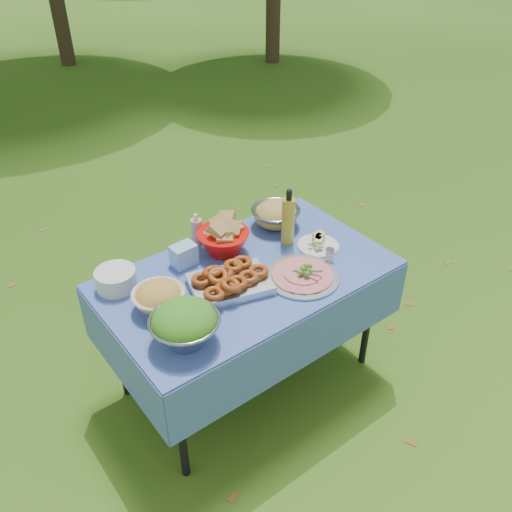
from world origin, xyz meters
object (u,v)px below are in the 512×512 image
(bread_bowl, at_px, (223,237))
(oil_bottle, at_px, (288,217))
(pasta_bowl_steel, at_px, (276,214))
(charcuterie_platter, at_px, (303,271))
(plate_stack, at_px, (116,279))
(salad_bowl, at_px, (185,324))
(picnic_table, at_px, (248,328))

(bread_bowl, bearing_deg, oil_bottle, -22.42)
(pasta_bowl_steel, distance_m, charcuterie_platter, 0.51)
(plate_stack, distance_m, pasta_bowl_steel, 0.98)
(bread_bowl, xyz_separation_m, pasta_bowl_steel, (0.39, 0.04, -0.02))
(plate_stack, height_order, charcuterie_platter, plate_stack)
(plate_stack, distance_m, oil_bottle, 0.95)
(bread_bowl, bearing_deg, salad_bowl, -138.18)
(salad_bowl, relative_size, pasta_bowl_steel, 1.11)
(charcuterie_platter, xyz_separation_m, oil_bottle, (0.15, 0.29, 0.12))
(pasta_bowl_steel, height_order, charcuterie_platter, pasta_bowl_steel)
(pasta_bowl_steel, bearing_deg, plate_stack, 178.44)
(bread_bowl, distance_m, oil_bottle, 0.36)
(bread_bowl, relative_size, oil_bottle, 0.87)
(picnic_table, xyz_separation_m, salad_bowl, (-0.50, -0.23, 0.48))
(plate_stack, xyz_separation_m, charcuterie_platter, (0.77, -0.49, -0.01))
(picnic_table, distance_m, plate_stack, 0.78)
(salad_bowl, relative_size, bread_bowl, 1.08)
(plate_stack, relative_size, charcuterie_platter, 0.53)
(oil_bottle, bearing_deg, bread_bowl, 157.58)
(picnic_table, xyz_separation_m, oil_bottle, (0.35, 0.09, 0.54))
(salad_bowl, height_order, charcuterie_platter, salad_bowl)
(salad_bowl, height_order, bread_bowl, salad_bowl)
(salad_bowl, distance_m, plate_stack, 0.54)
(oil_bottle, bearing_deg, charcuterie_platter, -116.83)
(salad_bowl, relative_size, oil_bottle, 0.94)
(salad_bowl, xyz_separation_m, oil_bottle, (0.85, 0.33, 0.06))
(picnic_table, height_order, salad_bowl, salad_bowl)
(plate_stack, xyz_separation_m, oil_bottle, (0.92, -0.20, 0.11))
(picnic_table, xyz_separation_m, charcuterie_platter, (0.20, -0.20, 0.42))
(charcuterie_platter, relative_size, oil_bottle, 1.17)
(salad_bowl, distance_m, charcuterie_platter, 0.70)
(plate_stack, relative_size, pasta_bowl_steel, 0.73)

